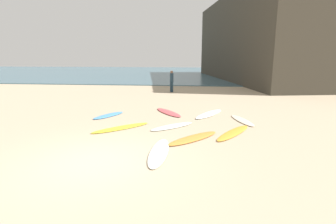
{
  "coord_description": "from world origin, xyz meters",
  "views": [
    {
      "loc": [
        2.71,
        -6.63,
        2.9
      ],
      "look_at": [
        1.46,
        5.39,
        0.3
      ],
      "focal_mm": 28.15,
      "sensor_mm": 36.0,
      "label": 1
    }
  ],
  "objects": [
    {
      "name": "ocean_water",
      "position": [
        0.0,
        38.81,
        0.04
      ],
      "size": [
        120.0,
        40.0,
        0.08
      ],
      "primitive_type": "cube",
      "color": "#426675",
      "rests_on": "ground_plane"
    },
    {
      "name": "surfboard_3",
      "position": [
        -0.25,
        3.42,
        0.03
      ],
      "size": [
        2.2,
        2.17,
        0.06
      ],
      "primitive_type": "ellipsoid",
      "rotation": [
        0.0,
        0.0,
        2.34
      ],
      "color": "yellow",
      "rests_on": "ground_plane"
    },
    {
      "name": "surfboard_0",
      "position": [
        4.19,
        3.15,
        0.04
      ],
      "size": [
        1.76,
        2.47,
        0.08
      ],
      "primitive_type": "ellipsoid",
      "rotation": [
        0.0,
        0.0,
        2.6
      ],
      "color": "gold",
      "rests_on": "ground_plane"
    },
    {
      "name": "surfboard_2",
      "position": [
        1.66,
        0.85,
        0.03
      ],
      "size": [
        0.56,
        2.51,
        0.07
      ],
      "primitive_type": "ellipsoid",
      "rotation": [
        0.0,
        0.0,
        -0.0
      ],
      "color": "silver",
      "rests_on": "ground_plane"
    },
    {
      "name": "surfboard_7",
      "position": [
        4.86,
        5.21,
        0.03
      ],
      "size": [
        1.03,
        2.26,
        0.06
      ],
      "primitive_type": "ellipsoid",
      "rotation": [
        0.0,
        0.0,
        3.4
      ],
      "color": "#F5DFC1",
      "rests_on": "ground_plane"
    },
    {
      "name": "surfboard_1",
      "position": [
        -1.47,
        5.55,
        0.04
      ],
      "size": [
        1.34,
        1.97,
        0.07
      ],
      "primitive_type": "ellipsoid",
      "rotation": [
        0.0,
        0.0,
        -0.46
      ],
      "color": "#4C95DC",
      "rests_on": "ground_plane"
    },
    {
      "name": "surfboard_4",
      "position": [
        3.43,
        6.34,
        0.04
      ],
      "size": [
        1.76,
        2.56,
        0.08
      ],
      "primitive_type": "ellipsoid",
      "rotation": [
        0.0,
        0.0,
        -0.5
      ],
      "color": "white",
      "rests_on": "ground_plane"
    },
    {
      "name": "coastal_headland",
      "position": [
        18.12,
        27.85,
        4.82
      ],
      "size": [
        28.94,
        29.31,
        9.64
      ],
      "primitive_type": "cube",
      "rotation": [
        0.0,
        0.0,
        0.18
      ],
      "color": "#3D382D",
      "rests_on": "ground_plane"
    },
    {
      "name": "surfboard_5",
      "position": [
        1.81,
        3.84,
        0.03
      ],
      "size": [
        1.93,
        1.88,
        0.07
      ],
      "primitive_type": "ellipsoid",
      "rotation": [
        0.0,
        0.0,
        2.34
      ],
      "color": "white",
      "rests_on": "ground_plane"
    },
    {
      "name": "surfboard_8",
      "position": [
        2.69,
        2.32,
        0.04
      ],
      "size": [
        2.03,
        2.15,
        0.08
      ],
      "primitive_type": "ellipsoid",
      "rotation": [
        0.0,
        0.0,
        -0.74
      ],
      "color": "orange",
      "rests_on": "ground_plane"
    },
    {
      "name": "beachgoer_near",
      "position": [
        0.82,
        14.49,
        0.96
      ],
      "size": [
        0.39,
        0.39,
        1.73
      ],
      "rotation": [
        0.0,
        0.0,
        5.42
      ],
      "color": "#1E3342",
      "rests_on": "ground_plane"
    },
    {
      "name": "surfboard_6",
      "position": [
        1.37,
        6.53,
        0.03
      ],
      "size": [
        1.79,
        2.35,
        0.07
      ],
      "primitive_type": "ellipsoid",
      "rotation": [
        0.0,
        0.0,
        3.71
      ],
      "color": "#D15055",
      "rests_on": "ground_plane"
    },
    {
      "name": "ground_plane",
      "position": [
        0.0,
        0.0,
        0.0
      ],
      "size": [
        120.0,
        120.0,
        0.0
      ],
      "primitive_type": "plane",
      "color": "tan"
    }
  ]
}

